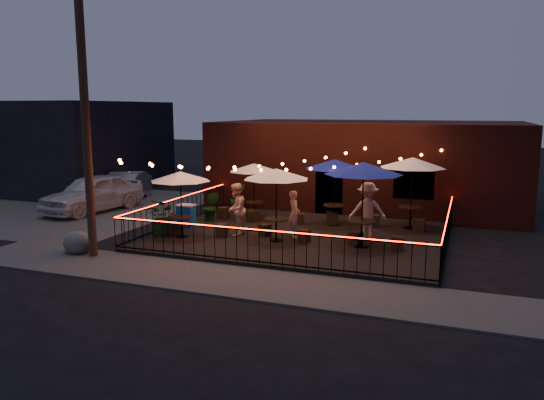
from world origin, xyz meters
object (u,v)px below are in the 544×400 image
at_px(cafe_table_2, 276,175).
at_px(boulder, 78,243).
at_px(cafe_table_0, 180,177).
at_px(cafe_table_4, 364,170).
at_px(cooler, 186,216).
at_px(utility_pole, 86,129).
at_px(cafe_table_1, 254,168).
at_px(cafe_table_3, 335,165).
at_px(cafe_table_5, 413,164).

bearing_deg(cafe_table_2, boulder, -149.50).
xyz_separation_m(cafe_table_0, cafe_table_4, (6.19, 0.89, 0.42)).
xyz_separation_m(cafe_table_4, cooler, (-6.83, 0.56, -2.10)).
bearing_deg(boulder, cafe_table_0, 49.37).
bearing_deg(utility_pole, cafe_table_1, 67.28).
xyz_separation_m(cafe_table_1, cafe_table_3, (3.37, -0.07, 0.26)).
bearing_deg(utility_pole, cafe_table_3, 46.79).
height_order(cafe_table_2, cooler, cafe_table_2).
relative_size(cafe_table_1, cafe_table_4, 0.74).
height_order(cafe_table_2, cafe_table_4, cafe_table_4).
bearing_deg(cooler, boulder, -110.48).
bearing_deg(utility_pole, cafe_table_2, 34.66).
relative_size(utility_pole, cafe_table_4, 2.61).
distance_m(cooler, boulder, 4.42).
xyz_separation_m(utility_pole, cafe_table_1, (2.77, 6.61, -1.77)).
bearing_deg(cafe_table_4, cafe_table_3, 119.61).
relative_size(cafe_table_0, cooler, 2.92).
height_order(cafe_table_4, cooler, cafe_table_4).
bearing_deg(cafe_table_3, cooler, -155.72).
height_order(cafe_table_2, cafe_table_3, cafe_table_3).
bearing_deg(cafe_table_1, cooler, -126.87).
relative_size(cafe_table_5, boulder, 2.88).
bearing_deg(cooler, cafe_table_2, -10.31).
relative_size(cafe_table_0, cafe_table_5, 0.95).
bearing_deg(cafe_table_5, cafe_table_4, -109.72).
relative_size(utility_pole, cafe_table_3, 3.12).
distance_m(utility_pole, cafe_table_0, 3.62).
distance_m(utility_pole, cafe_table_1, 7.39).
height_order(cafe_table_3, cooler, cafe_table_3).
xyz_separation_m(cafe_table_2, cafe_table_5, (4.08, 3.59, 0.18)).
distance_m(cafe_table_5, cooler, 8.73).
relative_size(cafe_table_0, cafe_table_2, 1.01).
relative_size(utility_pole, boulder, 8.57).
relative_size(cooler, boulder, 0.94).
xyz_separation_m(cafe_table_3, boulder, (-6.82, -6.43, -2.12)).
distance_m(cafe_table_0, cooler, 2.30).
relative_size(cafe_table_1, cafe_table_3, 0.89).
bearing_deg(cafe_table_4, cafe_table_1, 149.38).
xyz_separation_m(utility_pole, cafe_table_2, (4.90, 3.39, -1.58)).
xyz_separation_m(cafe_table_5, boulder, (-9.66, -6.88, -2.24)).
xyz_separation_m(cafe_table_0, cooler, (-0.64, 1.44, -1.68)).
bearing_deg(cafe_table_0, cafe_table_2, 10.89).
height_order(utility_pole, cafe_table_0, utility_pole).
distance_m(cafe_table_1, cafe_table_4, 5.85).
bearing_deg(cafe_table_2, cafe_table_4, 4.98).
bearing_deg(cafe_table_5, boulder, -144.56).
relative_size(cafe_table_0, cafe_table_1, 1.12).
bearing_deg(boulder, cafe_table_1, 62.11).
height_order(cafe_table_3, boulder, cafe_table_3).
xyz_separation_m(cafe_table_3, cafe_table_4, (1.65, -2.90, 0.20)).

